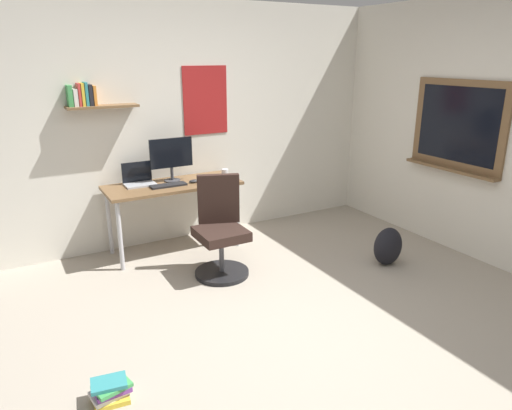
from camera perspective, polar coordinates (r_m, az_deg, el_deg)
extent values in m
plane|color=#9E9384|center=(3.66, 5.77, -15.91)|extent=(5.20, 5.20, 0.00)
cube|color=silver|center=(5.28, -9.27, 9.71)|extent=(5.00, 0.10, 2.60)
cube|color=brown|center=(4.89, -18.25, 11.37)|extent=(0.68, 0.20, 0.02)
cube|color=#A51E1E|center=(5.31, -6.21, 12.59)|extent=(0.52, 0.01, 0.74)
cube|color=#3D934C|center=(4.85, -21.84, 12.28)|extent=(0.04, 0.14, 0.20)
cube|color=silver|center=(4.86, -21.26, 12.15)|extent=(0.04, 0.14, 0.16)
cube|color=#C63833|center=(4.86, -20.85, 12.49)|extent=(0.02, 0.14, 0.21)
cube|color=gold|center=(4.87, -20.48, 12.54)|extent=(0.03, 0.14, 0.21)
cube|color=teal|center=(4.87, -20.09, 12.63)|extent=(0.03, 0.14, 0.22)
cube|color=black|center=(4.88, -19.64, 12.55)|extent=(0.04, 0.14, 0.20)
cube|color=orange|center=(4.89, -19.19, 12.53)|extent=(0.03, 0.14, 0.19)
cube|color=brown|center=(5.29, 23.53, 9.04)|extent=(0.04, 1.10, 0.90)
cube|color=black|center=(5.28, 23.43, 9.03)|extent=(0.01, 0.94, 0.76)
cube|color=brown|center=(5.34, 22.61, 4.11)|extent=(0.12, 1.10, 0.03)
cube|color=brown|center=(4.97, -10.16, 2.40)|extent=(1.40, 0.58, 0.03)
cylinder|color=#B7B7BC|center=(4.72, -16.29, -3.68)|extent=(0.04, 0.04, 0.71)
cylinder|color=#B7B7BC|center=(5.11, -2.31, -1.25)|extent=(0.04, 0.04, 0.71)
cylinder|color=#B7B7BC|center=(5.14, -17.51, -1.98)|extent=(0.04, 0.04, 0.71)
cylinder|color=#B7B7BC|center=(5.51, -4.50, 0.14)|extent=(0.04, 0.04, 0.71)
cylinder|color=black|center=(4.57, -4.18, -8.26)|extent=(0.52, 0.52, 0.04)
cylinder|color=#4C4C51|center=(4.49, -4.24, -6.08)|extent=(0.05, 0.05, 0.34)
cube|color=black|center=(4.41, -4.30, -3.53)|extent=(0.44, 0.44, 0.09)
cube|color=black|center=(4.50, -4.62, 0.77)|extent=(0.40, 0.20, 0.48)
cube|color=#ADAFB5|center=(4.97, -13.98, 2.45)|extent=(0.31, 0.21, 0.02)
cube|color=black|center=(5.04, -14.38, 3.96)|extent=(0.31, 0.01, 0.21)
cylinder|color=#38383D|center=(5.07, -10.19, 2.97)|extent=(0.17, 0.17, 0.01)
cylinder|color=#38383D|center=(5.05, -10.23, 3.82)|extent=(0.03, 0.03, 0.14)
cube|color=black|center=(4.99, -10.34, 6.30)|extent=(0.46, 0.02, 0.31)
cube|color=black|center=(4.88, -10.66, 2.39)|extent=(0.37, 0.13, 0.02)
ellipsoid|color=#262628|center=(4.97, -7.61, 2.90)|extent=(0.10, 0.06, 0.03)
cylinder|color=silver|center=(5.15, -3.83, 3.90)|extent=(0.08, 0.08, 0.09)
ellipsoid|color=black|center=(4.89, 15.82, -4.89)|extent=(0.32, 0.22, 0.39)
cube|color=gold|center=(3.23, -17.24, -21.72)|extent=(0.23, 0.17, 0.03)
cube|color=silver|center=(3.22, -17.54, -21.12)|extent=(0.23, 0.18, 0.03)
cube|color=#7A3D99|center=(3.20, -17.18, -20.67)|extent=(0.22, 0.16, 0.03)
cube|color=#3D934C|center=(3.17, -17.19, -20.42)|extent=(0.24, 0.20, 0.02)
cube|color=teal|center=(3.16, -17.56, -20.04)|extent=(0.23, 0.18, 0.02)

